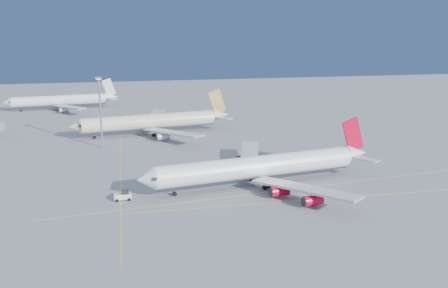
{
  "coord_description": "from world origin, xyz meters",
  "views": [
    {
      "loc": [
        -38.08,
        -125.27,
        43.73
      ],
      "look_at": [
        -8.52,
        19.89,
        7.0
      ],
      "focal_mm": 40.0,
      "sensor_mm": 36.0,
      "label": 1
    }
  ],
  "objects_px": {
    "airliner_virgin": "(262,167)",
    "light_mast": "(100,107)",
    "airliner_etihad": "(153,121)",
    "airliner_third": "(63,100)",
    "pushback_tug": "(123,196)"
  },
  "relations": [
    {
      "from": "airliner_virgin",
      "to": "airliner_third",
      "type": "relative_size",
      "value": 1.22
    },
    {
      "from": "airliner_etihad",
      "to": "pushback_tug",
      "type": "height_order",
      "value": "airliner_etihad"
    },
    {
      "from": "airliner_third",
      "to": "airliner_virgin",
      "type": "bearing_deg",
      "value": -70.82
    },
    {
      "from": "airliner_virgin",
      "to": "light_mast",
      "type": "distance_m",
      "value": 67.7
    },
    {
      "from": "airliner_virgin",
      "to": "light_mast",
      "type": "height_order",
      "value": "light_mast"
    },
    {
      "from": "pushback_tug",
      "to": "light_mast",
      "type": "relative_size",
      "value": 0.18
    },
    {
      "from": "pushback_tug",
      "to": "light_mast",
      "type": "distance_m",
      "value": 57.13
    },
    {
      "from": "pushback_tug",
      "to": "airliner_etihad",
      "type": "bearing_deg",
      "value": 77.06
    },
    {
      "from": "airliner_virgin",
      "to": "airliner_etihad",
      "type": "relative_size",
      "value": 1.07
    },
    {
      "from": "airliner_virgin",
      "to": "airliner_third",
      "type": "height_order",
      "value": "airliner_virgin"
    },
    {
      "from": "airliner_etihad",
      "to": "airliner_third",
      "type": "relative_size",
      "value": 1.14
    },
    {
      "from": "airliner_etihad",
      "to": "airliner_third",
      "type": "distance_m",
      "value": 78.12
    },
    {
      "from": "airliner_virgin",
      "to": "pushback_tug",
      "type": "xyz_separation_m",
      "value": [
        -37.39,
        -4.68,
        -3.98
      ]
    },
    {
      "from": "airliner_third",
      "to": "light_mast",
      "type": "height_order",
      "value": "light_mast"
    },
    {
      "from": "airliner_etihad",
      "to": "pushback_tug",
      "type": "relative_size",
      "value": 14.41
    }
  ]
}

